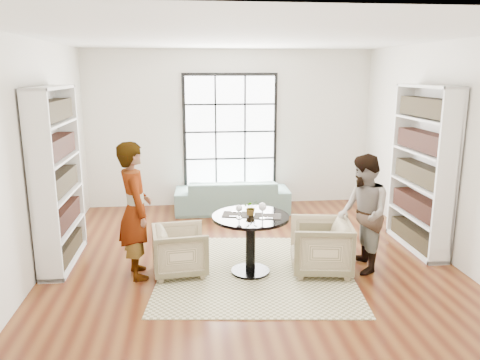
{
  "coord_description": "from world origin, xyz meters",
  "views": [
    {
      "loc": [
        -0.8,
        -6.02,
        2.58
      ],
      "look_at": [
        -0.09,
        0.4,
        1.08
      ],
      "focal_mm": 35.0,
      "sensor_mm": 36.0,
      "label": 1
    }
  ],
  "objects": [
    {
      "name": "ground",
      "position": [
        0.0,
        0.0,
        0.0
      ],
      "size": [
        6.0,
        6.0,
        0.0
      ],
      "primitive_type": "plane",
      "color": "brown"
    },
    {
      "name": "room_shell",
      "position": [
        0.0,
        0.54,
        1.26
      ],
      "size": [
        6.0,
        6.01,
        6.0
      ],
      "color": "silver",
      "rests_on": "ground"
    },
    {
      "name": "rug",
      "position": [
        0.03,
        -0.32,
        0.01
      ],
      "size": [
        2.76,
        2.76,
        0.01
      ],
      "primitive_type": "cube",
      "rotation": [
        0.0,
        0.0,
        -0.11
      ],
      "color": "beige",
      "rests_on": "ground"
    },
    {
      "name": "pedestal_table",
      "position": [
        -0.04,
        -0.35,
        0.57
      ],
      "size": [
        0.99,
        0.99,
        0.79
      ],
      "rotation": [
        0.0,
        0.0,
        -0.2
      ],
      "color": "black",
      "rests_on": "ground"
    },
    {
      "name": "sofa",
      "position": [
        -0.02,
        2.45,
        0.31
      ],
      "size": [
        2.14,
        0.89,
        0.62
      ],
      "primitive_type": "imported",
      "rotation": [
        0.0,
        0.0,
        3.11
      ],
      "color": "slate",
      "rests_on": "ground"
    },
    {
      "name": "armchair_left",
      "position": [
        -0.95,
        -0.26,
        0.31
      ],
      "size": [
        0.76,
        0.74,
        0.63
      ],
      "primitive_type": "imported",
      "rotation": [
        0.0,
        0.0,
        1.68
      ],
      "color": "tan",
      "rests_on": "ground"
    },
    {
      "name": "armchair_right",
      "position": [
        0.88,
        -0.41,
        0.35
      ],
      "size": [
        0.88,
        0.86,
        0.7
      ],
      "primitive_type": "imported",
      "rotation": [
        0.0,
        0.0,
        -1.73
      ],
      "color": "#C1AC8A",
      "rests_on": "ground"
    },
    {
      "name": "person_left",
      "position": [
        -1.5,
        -0.26,
        0.88
      ],
      "size": [
        0.57,
        0.73,
        1.75
      ],
      "primitive_type": "imported",
      "rotation": [
        0.0,
        0.0,
        1.84
      ],
      "color": "gray",
      "rests_on": "ground"
    },
    {
      "name": "person_right",
      "position": [
        1.43,
        -0.41,
        0.78
      ],
      "size": [
        0.63,
        0.79,
        1.56
      ],
      "primitive_type": "imported",
      "rotation": [
        0.0,
        0.0,
        -1.63
      ],
      "color": "gray",
      "rests_on": "ground"
    },
    {
      "name": "placemat_left",
      "position": [
        -0.22,
        -0.3,
        0.79
      ],
      "size": [
        0.38,
        0.32,
        0.01
      ],
      "primitive_type": "cube",
      "rotation": [
        0.0,
        0.0,
        -0.2
      ],
      "color": "black",
      "rests_on": "pedestal_table"
    },
    {
      "name": "placemat_right",
      "position": [
        0.17,
        -0.41,
        0.79
      ],
      "size": [
        0.38,
        0.32,
        0.01
      ],
      "primitive_type": "cube",
      "rotation": [
        0.0,
        0.0,
        -0.2
      ],
      "color": "black",
      "rests_on": "pedestal_table"
    },
    {
      "name": "cutlery_left",
      "position": [
        -0.22,
        -0.3,
        0.8
      ],
      "size": [
        0.18,
        0.24,
        0.01
      ],
      "primitive_type": null,
      "rotation": [
        0.0,
        0.0,
        -0.2
      ],
      "color": "silver",
      "rests_on": "placemat_left"
    },
    {
      "name": "cutlery_right",
      "position": [
        0.17,
        -0.41,
        0.8
      ],
      "size": [
        0.18,
        0.24,
        0.01
      ],
      "primitive_type": null,
      "rotation": [
        0.0,
        0.0,
        -0.2
      ],
      "color": "silver",
      "rests_on": "placemat_right"
    },
    {
      "name": "wine_glass_left",
      "position": [
        -0.2,
        -0.46,
        0.91
      ],
      "size": [
        0.08,
        0.08,
        0.18
      ],
      "color": "silver",
      "rests_on": "pedestal_table"
    },
    {
      "name": "wine_glass_right",
      "position": [
        0.09,
        -0.5,
        0.94
      ],
      "size": [
        0.1,
        0.1,
        0.21
      ],
      "color": "silver",
      "rests_on": "pedestal_table"
    },
    {
      "name": "flower_centerpiece",
      "position": [
        -0.03,
        -0.33,
        0.89
      ],
      "size": [
        0.19,
        0.16,
        0.2
      ],
      "primitive_type": "imported",
      "rotation": [
        0.0,
        0.0,
        -0.04
      ],
      "color": "gray",
      "rests_on": "pedestal_table"
    }
  ]
}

